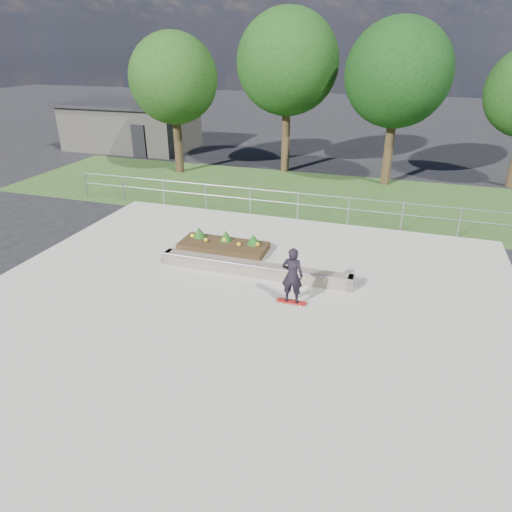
{
  "coord_description": "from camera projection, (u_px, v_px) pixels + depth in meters",
  "views": [
    {
      "loc": [
        3.78,
        -9.48,
        6.48
      ],
      "look_at": [
        0.2,
        1.5,
        1.1
      ],
      "focal_mm": 32.0,
      "sensor_mm": 36.0,
      "label": 1
    }
  ],
  "objects": [
    {
      "name": "tree_far_left",
      "position": [
        174.0,
        79.0,
        23.37
      ],
      "size": [
        4.55,
        4.55,
        7.15
      ],
      "color": "black",
      "rests_on": "ground"
    },
    {
      "name": "fence",
      "position": [
        298.0,
        202.0,
        18.11
      ],
      "size": [
        20.06,
        0.06,
        1.2
      ],
      "color": "gray",
      "rests_on": "ground"
    },
    {
      "name": "tree_mid_left",
      "position": [
        288.0,
        63.0,
        23.23
      ],
      "size": [
        5.25,
        5.25,
        8.25
      ],
      "color": "#312213",
      "rests_on": "ground"
    },
    {
      "name": "grass_verge",
      "position": [
        314.0,
        195.0,
        21.44
      ],
      "size": [
        30.0,
        8.0,
        0.02
      ],
      "primitive_type": "cube",
      "color": "#2C4B1E",
      "rests_on": "ground"
    },
    {
      "name": "planter_bed",
      "position": [
        224.0,
        244.0,
        15.62
      ],
      "size": [
        3.0,
        1.2,
        0.61
      ],
      "color": "black",
      "rests_on": "concrete_slab"
    },
    {
      "name": "skateboarder",
      "position": [
        292.0,
        276.0,
        12.04
      ],
      "size": [
        0.8,
        0.38,
        1.66
      ],
      "color": "silver",
      "rests_on": "concrete_slab"
    },
    {
      "name": "tree_mid_right",
      "position": [
        398.0,
        74.0,
        20.98
      ],
      "size": [
        4.9,
        4.9,
        7.7
      ],
      "color": "#312313",
      "rests_on": "ground"
    },
    {
      "name": "concrete_slab",
      "position": [
        231.0,
        315.0,
        11.95
      ],
      "size": [
        15.0,
        15.0,
        0.06
      ],
      "primitive_type": "cube",
      "color": "#A29D8F",
      "rests_on": "ground"
    },
    {
      "name": "ground",
      "position": [
        231.0,
        316.0,
        11.97
      ],
      "size": [
        120.0,
        120.0,
        0.0
      ],
      "primitive_type": "plane",
      "color": "black",
      "rests_on": "ground"
    },
    {
      "name": "grind_ledge",
      "position": [
        254.0,
        269.0,
        13.87
      ],
      "size": [
        6.0,
        0.44,
        0.43
      ],
      "color": "#68594C",
      "rests_on": "concrete_slab"
    },
    {
      "name": "building",
      "position": [
        132.0,
        125.0,
        30.77
      ],
      "size": [
        8.4,
        5.4,
        3.0
      ],
      "color": "#322F2C",
      "rests_on": "ground"
    }
  ]
}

